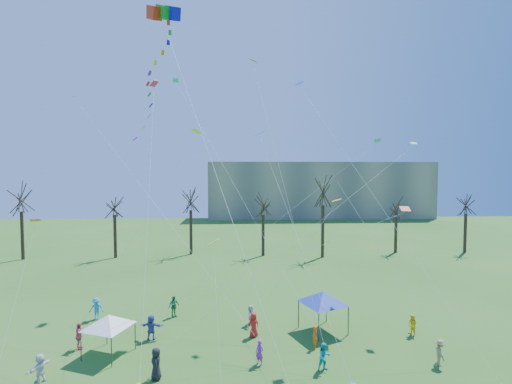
{
  "coord_description": "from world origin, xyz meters",
  "views": [
    {
      "loc": [
        -0.16,
        -15.82,
        12.11
      ],
      "look_at": [
        0.86,
        5.0,
        11.0
      ],
      "focal_mm": 25.0,
      "sensor_mm": 36.0,
      "label": 1
    }
  ],
  "objects_px": {
    "distant_building": "(319,190)",
    "canopy_tent_blue": "(323,297)",
    "big_box_kite": "(159,82)",
    "canopy_tent_white": "(109,321)"
  },
  "relations": [
    {
      "from": "distant_building",
      "to": "canopy_tent_blue",
      "type": "bearing_deg",
      "value": -102.44
    },
    {
      "from": "distant_building",
      "to": "big_box_kite",
      "type": "bearing_deg",
      "value": -110.0
    },
    {
      "from": "big_box_kite",
      "to": "canopy_tent_white",
      "type": "bearing_deg",
      "value": 172.88
    },
    {
      "from": "distant_building",
      "to": "canopy_tent_white",
      "type": "distance_m",
      "value": 80.57
    },
    {
      "from": "distant_building",
      "to": "canopy_tent_blue",
      "type": "distance_m",
      "value": 73.3
    },
    {
      "from": "distant_building",
      "to": "canopy_tent_white",
      "type": "relative_size",
      "value": 17.54
    },
    {
      "from": "big_box_kite",
      "to": "distant_building",
      "type": "bearing_deg",
      "value": 70.0
    },
    {
      "from": "canopy_tent_white",
      "to": "distant_building",
      "type": "bearing_deg",
      "value": 67.47
    },
    {
      "from": "big_box_kite",
      "to": "canopy_tent_white",
      "type": "relative_size",
      "value": 6.99
    },
    {
      "from": "distant_building",
      "to": "canopy_tent_white",
      "type": "xyz_separation_m",
      "value": [
        -30.81,
        -74.27,
        -5.18
      ]
    }
  ]
}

